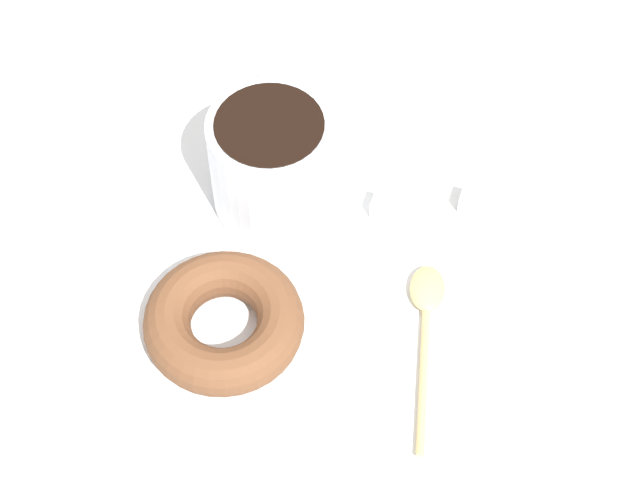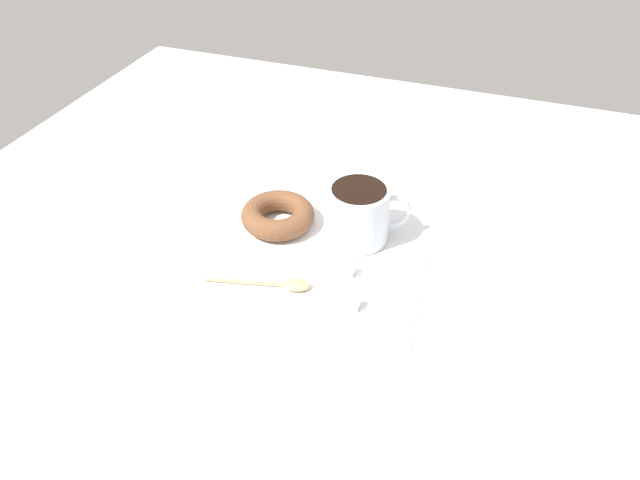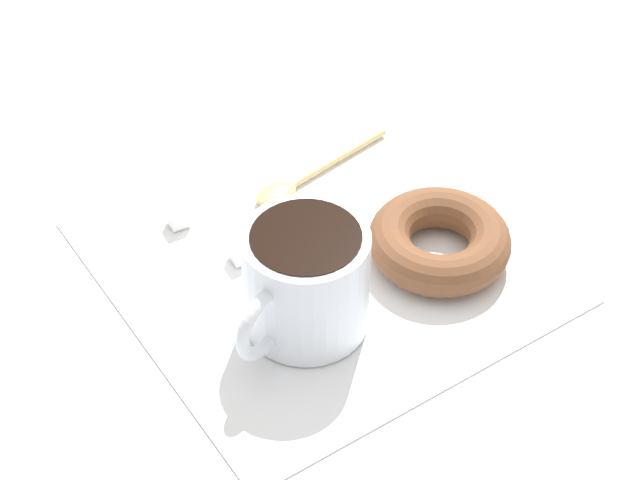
{
  "view_description": "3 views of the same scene",
  "coord_description": "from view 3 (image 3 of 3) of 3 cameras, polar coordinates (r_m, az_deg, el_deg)",
  "views": [
    {
      "loc": [
        37.57,
        12.26,
        61.95
      ],
      "look_at": [
        -1.24,
        -0.96,
        2.3
      ],
      "focal_mm": 60.0,
      "sensor_mm": 36.0,
      "label": 1
    },
    {
      "loc": [
        -23.54,
        61.0,
        53.88
      ],
      "look_at": [
        -1.24,
        -0.96,
        2.3
      ],
      "focal_mm": 35.0,
      "sensor_mm": 36.0,
      "label": 2
    },
    {
      "loc": [
        -28.86,
        -50.21,
        55.4
      ],
      "look_at": [
        -1.24,
        -0.96,
        2.3
      ],
      "focal_mm": 60.0,
      "sensor_mm": 36.0,
      "label": 3
    }
  ],
  "objects": [
    {
      "name": "spoon",
      "position": [
        0.85,
        -1.35,
        3.08
      ],
      "size": [
        13.75,
        4.64,
        0.9
      ],
      "color": "#D8B772",
      "rests_on": "napkin"
    },
    {
      "name": "coffee_cup",
      "position": [
        0.72,
        -0.83,
        -2.14
      ],
      "size": [
        11.15,
        8.57,
        8.06
      ],
      "color": "silver",
      "rests_on": "napkin"
    },
    {
      "name": "donut",
      "position": [
        0.79,
        6.38,
        -0.04
      ],
      "size": [
        10.52,
        10.52,
        3.11
      ],
      "primitive_type": "torus",
      "color": "brown",
      "rests_on": "napkin"
    },
    {
      "name": "napkin",
      "position": [
        0.79,
        0.0,
        -1.14
      ],
      "size": [
        31.37,
        31.37,
        0.3
      ],
      "primitive_type": "cube",
      "rotation": [
        0.0,
        0.0,
        0.08
      ],
      "color": "white",
      "rests_on": "ground_plane"
    },
    {
      "name": "sugar_cube",
      "position": [
        0.82,
        -7.59,
        1.23
      ],
      "size": [
        1.43,
        1.43,
        1.43
      ],
      "primitive_type": "cube",
      "color": "white",
      "rests_on": "napkin"
    },
    {
      "name": "ground_plane",
      "position": [
        0.81,
        0.43,
        -1.0
      ],
      "size": [
        120.0,
        120.0,
        2.0
      ],
      "primitive_type": "cube",
      "color": "#B2BCC6"
    },
    {
      "name": "sugar_cube_extra",
      "position": [
        0.79,
        -4.27,
        -0.63
      ],
      "size": [
        1.45,
        1.45,
        1.45
      ],
      "primitive_type": "cube",
      "color": "white",
      "rests_on": "napkin"
    }
  ]
}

